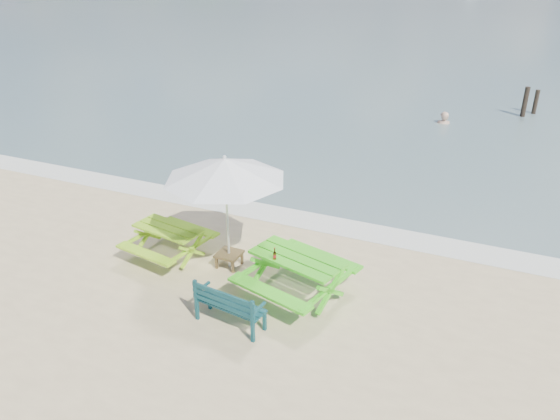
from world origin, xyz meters
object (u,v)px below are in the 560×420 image
at_px(picnic_table_left, 169,243).
at_px(side_table, 229,259).
at_px(patio_umbrella, 225,169).
at_px(picnic_table_right, 297,277).
at_px(beer_bottle, 275,256).
at_px(swimmer, 442,133).
at_px(park_bench, 230,313).

bearing_deg(picnic_table_left, side_table, 6.46).
relative_size(picnic_table_left, patio_umbrella, 0.75).
distance_m(picnic_table_right, patio_umbrella, 2.50).
distance_m(picnic_table_left, beer_bottle, 2.82).
distance_m(picnic_table_right, beer_bottle, 0.67).
bearing_deg(swimmer, picnic_table_right, -94.40).
height_order(beer_bottle, swimmer, beer_bottle).
relative_size(beer_bottle, swimmer, 0.14).
relative_size(picnic_table_right, swimmer, 1.37).
bearing_deg(side_table, swimmer, 77.75).
bearing_deg(beer_bottle, park_bench, -109.78).
bearing_deg(side_table, beer_bottle, -26.12).
distance_m(picnic_table_right, side_table, 1.76).
bearing_deg(park_bench, side_table, 118.70).
height_order(picnic_table_left, side_table, picnic_table_left).
xyz_separation_m(picnic_table_right, side_table, (-1.69, 0.41, -0.24)).
bearing_deg(picnic_table_right, beer_bottle, -145.18).
bearing_deg(side_table, park_bench, -61.30).
relative_size(side_table, swimmer, 0.29).
height_order(side_table, beer_bottle, beer_bottle).
xyz_separation_m(picnic_table_left, swimmer, (4.04, 12.45, -0.75)).
bearing_deg(park_bench, swimmer, 83.01).
distance_m(picnic_table_left, park_bench, 2.81).
distance_m(picnic_table_right, swimmer, 12.76).
bearing_deg(patio_umbrella, side_table, -90.00).
bearing_deg(picnic_table_left, park_bench, -34.19).
height_order(picnic_table_left, picnic_table_right, picnic_table_right).
relative_size(patio_umbrella, beer_bottle, 10.38).
bearing_deg(side_table, picnic_table_right, -13.64).
relative_size(picnic_table_left, picnic_table_right, 0.80).
distance_m(patio_umbrella, beer_bottle, 1.96).
relative_size(picnic_table_left, park_bench, 1.40).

